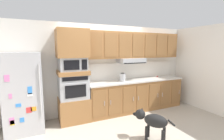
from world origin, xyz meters
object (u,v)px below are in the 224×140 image
Objects in this scene: built_in_oven at (73,86)px; screwdriver at (158,76)px; electric_kettle at (122,77)px; dog at (152,120)px; refrigerator at (24,92)px; microwave at (73,64)px.

built_in_oven is 2.76m from screwdriver.
dog is (-0.10, -1.48, -0.62)m from electric_kettle.
refrigerator is 2.45m from electric_kettle.
microwave is 2.68× the size of electric_kettle.
microwave is (1.09, 0.07, 0.58)m from refrigerator.
dog is at bearing -132.14° from screwdriver.
screwdriver is (3.84, 0.19, 0.05)m from refrigerator.
built_in_oven is 2.92× the size of electric_kettle.
microwave is (0.00, -0.00, 0.56)m from built_in_oven.
microwave reaches higher than electric_kettle.
electric_kettle is at bearing -1.99° from built_in_oven.
dog is (1.26, -1.53, -0.49)m from built_in_oven.
built_in_oven is at bearing -177.39° from screwdriver.
built_in_oven is 1.09× the size of microwave.
screwdriver is at bearing 2.61° from built_in_oven.
built_in_oven is at bearing 178.01° from electric_kettle.
microwave is at bearing 178.01° from electric_kettle.
refrigerator is 2.46× the size of dog.
built_in_oven is at bearing 3.56° from refrigerator.
screwdriver is (2.75, 0.13, -0.53)m from microwave.
electric_kettle is at bearing -1.99° from microwave.
built_in_oven reaches higher than electric_kettle.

